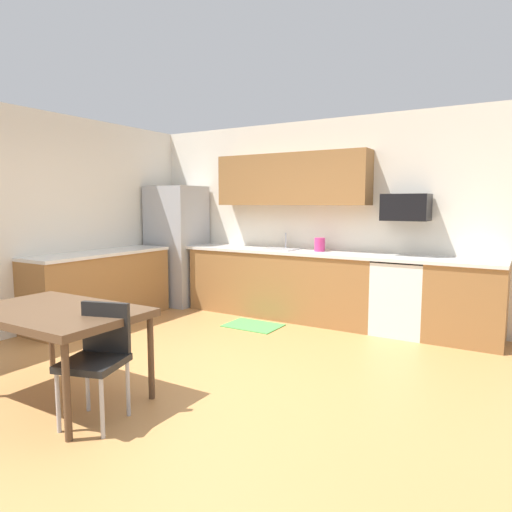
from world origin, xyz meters
TOP-DOWN VIEW (x-y plane):
  - ground_plane at (0.00, 0.00)m, footprint 12.00×12.00m
  - wall_back at (0.00, 2.65)m, footprint 5.80×0.10m
  - wall_left at (-2.65, 0.00)m, footprint 0.10×5.80m
  - cabinet_run_back at (-0.39, 2.30)m, footprint 2.71×0.60m
  - cabinet_run_back_right at (1.98, 2.30)m, footprint 0.84×0.60m
  - cabinet_run_left at (-2.30, 0.80)m, footprint 0.60×2.00m
  - countertop_back at (0.00, 2.30)m, footprint 4.80×0.64m
  - countertop_left at (-2.30, 0.80)m, footprint 0.64×2.00m
  - upper_cabinets_back at (-0.30, 2.43)m, footprint 2.20×0.34m
  - refrigerator at (-2.18, 2.22)m, footprint 0.76×0.70m
  - oven_range at (1.26, 2.30)m, footprint 0.60×0.60m
  - microwave at (1.26, 2.40)m, footprint 0.54×0.36m
  - sink_basin at (-0.40, 2.30)m, footprint 0.48×0.40m
  - sink_faucet at (-0.40, 2.48)m, footprint 0.02×0.02m
  - dining_table at (-0.63, -1.04)m, footprint 1.40×0.90m
  - chair_near_table at (-0.06, -1.11)m, footprint 0.50×0.50m
  - floor_mat at (-0.44, 1.65)m, footprint 0.70×0.50m
  - kettle at (0.18, 2.35)m, footprint 0.14×0.14m

SIDE VIEW (x-z plane):
  - ground_plane at x=0.00m, z-range 0.00..0.00m
  - floor_mat at x=-0.44m, z-range 0.00..0.01m
  - cabinet_run_back at x=-0.39m, z-range 0.00..0.90m
  - cabinet_run_back_right at x=1.98m, z-range 0.00..0.90m
  - cabinet_run_left at x=-2.30m, z-range 0.00..0.90m
  - oven_range at x=1.26m, z-range 0.00..0.91m
  - chair_near_table at x=-0.06m, z-range 0.08..0.93m
  - dining_table at x=-0.63m, z-range 0.31..1.05m
  - sink_basin at x=-0.40m, z-range 0.81..0.95m
  - refrigerator at x=-2.18m, z-range 0.00..1.83m
  - countertop_back at x=0.00m, z-range 0.90..0.94m
  - countertop_left at x=-2.30m, z-range 0.90..0.94m
  - kettle at x=0.18m, z-range 0.92..1.12m
  - sink_faucet at x=-0.40m, z-range 0.92..1.16m
  - wall_back at x=0.00m, z-range 0.00..2.70m
  - wall_left at x=-2.65m, z-range 0.00..2.70m
  - microwave at x=1.26m, z-range 1.37..1.69m
  - upper_cabinets_back at x=-0.30m, z-range 1.55..2.25m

